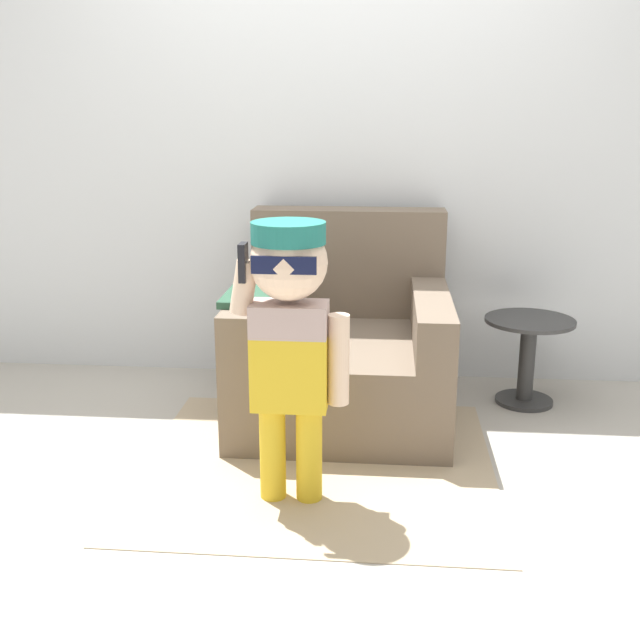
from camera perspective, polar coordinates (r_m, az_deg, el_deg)
The scene contains 6 objects.
ground_plane at distance 3.29m, azimuth -0.09°, elevation -9.01°, with size 10.00×10.00×0.00m, color #ADA89E.
wall_back at distance 3.88m, azimuth 1.13°, elevation 14.53°, with size 10.00×0.05×2.60m.
armchair at distance 3.50m, azimuth 1.79°, elevation -2.01°, with size 0.97×1.04×0.91m.
person_child at distance 2.57m, azimuth -2.30°, elevation -0.01°, with size 0.42×0.31×1.02m.
side_table at distance 3.73m, azimuth 15.53°, elevation -2.37°, with size 0.42×0.42×0.42m.
rug at distance 3.06m, azimuth -0.22°, elevation -10.89°, with size 1.40×1.34×0.01m.
Camera 1 is at (0.27, -2.98, 1.37)m, focal length 42.00 mm.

